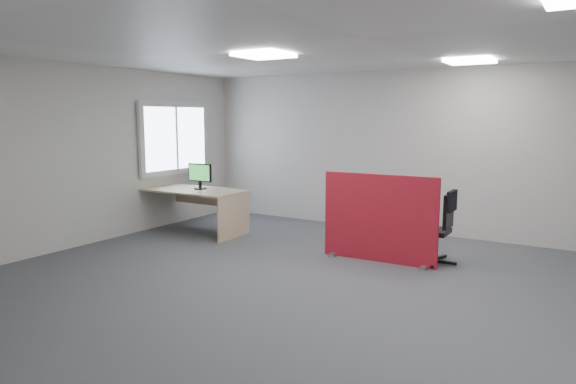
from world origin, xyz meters
The scene contains 11 objects.
floor centered at (0.00, 0.00, 0.00)m, with size 9.00×9.00×0.00m, color #52555A.
ceiling centered at (0.00, 0.00, 2.70)m, with size 9.00×7.00×0.02m, color white.
wall_back centered at (0.00, 3.50, 1.35)m, with size 9.00×0.02×2.70m, color silver.
wall_front centered at (0.00, -3.50, 1.35)m, with size 9.00×0.02×2.70m, color silver.
wall_left centered at (-4.50, 0.00, 1.35)m, with size 0.02×7.00×2.70m, color silver.
window centered at (-4.44, 2.00, 1.55)m, with size 0.06×1.70×1.30m.
ceiling_lights centered at (0.33, 0.67, 2.67)m, with size 4.10×4.10×0.04m.
red_divider centered at (-0.35, 1.52, 0.58)m, with size 1.57×0.30×1.18m.
second_desk centered at (-3.68, 1.63, 0.56)m, with size 1.75×0.87×0.73m.
monitor_second centered at (-3.60, 1.68, 0.96)m, with size 0.47×0.21×0.43m.
office_chair centered at (0.38, 1.82, 0.55)m, with size 0.61×0.65×0.97m.
Camera 1 is at (2.10, -4.83, 1.91)m, focal length 32.00 mm.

